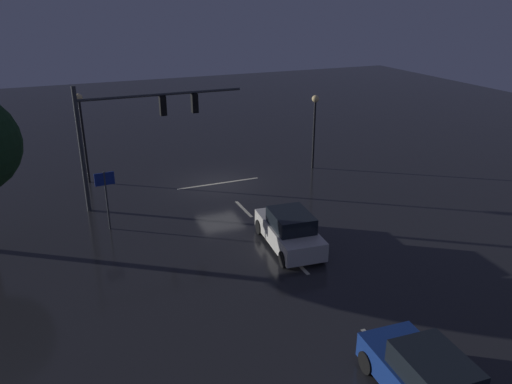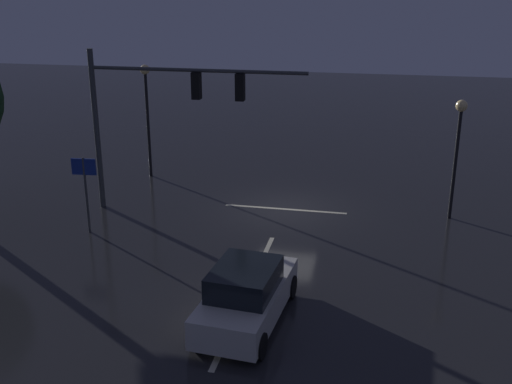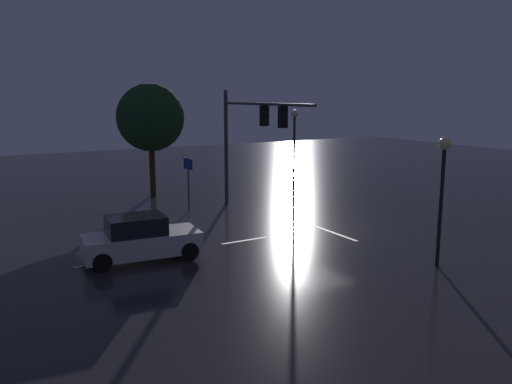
{
  "view_description": "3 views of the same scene",
  "coord_description": "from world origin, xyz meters",
  "px_view_note": "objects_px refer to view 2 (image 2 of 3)",
  "views": [
    {
      "loc": [
        8.65,
        26.36,
        10.45
      ],
      "look_at": [
        0.06,
        5.8,
        1.62
      ],
      "focal_mm": 35.27,
      "sensor_mm": 36.0,
      "label": 1
    },
    {
      "loc": [
        -3.53,
        22.83,
        8.79
      ],
      "look_at": [
        0.21,
        4.79,
        2.39
      ],
      "focal_mm": 42.56,
      "sensor_mm": 36.0,
      "label": 2
    },
    {
      "loc": [
        -19.01,
        14.43,
        6.15
      ],
      "look_at": [
        0.12,
        3.38,
        2.04
      ],
      "focal_mm": 36.8,
      "sensor_mm": 36.0,
      "label": 3
    }
  ],
  "objects_px": {
    "car_approaching": "(246,295)",
    "street_lamp_right_kerb": "(147,100)",
    "traffic_signal_assembly": "(161,102)",
    "route_sign": "(85,179)",
    "street_lamp_left_kerb": "(458,136)"
  },
  "relations": [
    {
      "from": "car_approaching",
      "to": "street_lamp_right_kerb",
      "type": "xyz_separation_m",
      "value": [
        7.34,
        -11.9,
        2.87
      ]
    },
    {
      "from": "traffic_signal_assembly",
      "to": "street_lamp_right_kerb",
      "type": "distance_m",
      "value": 4.99
    },
    {
      "from": "car_approaching",
      "to": "street_lamp_right_kerb",
      "type": "distance_m",
      "value": 14.27
    },
    {
      "from": "route_sign",
      "to": "traffic_signal_assembly",
      "type": "bearing_deg",
      "value": -128.12
    },
    {
      "from": "traffic_signal_assembly",
      "to": "street_lamp_right_kerb",
      "type": "height_order",
      "value": "traffic_signal_assembly"
    },
    {
      "from": "traffic_signal_assembly",
      "to": "street_lamp_left_kerb",
      "type": "relative_size",
      "value": 1.81
    },
    {
      "from": "street_lamp_left_kerb",
      "to": "street_lamp_right_kerb",
      "type": "xyz_separation_m",
      "value": [
        13.48,
        -2.81,
        0.35
      ]
    },
    {
      "from": "traffic_signal_assembly",
      "to": "street_lamp_right_kerb",
      "type": "relative_size",
      "value": 1.61
    },
    {
      "from": "street_lamp_left_kerb",
      "to": "traffic_signal_assembly",
      "type": "bearing_deg",
      "value": 7.82
    },
    {
      "from": "street_lamp_right_kerb",
      "to": "route_sign",
      "type": "distance_m",
      "value": 7.16
    },
    {
      "from": "street_lamp_left_kerb",
      "to": "street_lamp_right_kerb",
      "type": "height_order",
      "value": "street_lamp_right_kerb"
    },
    {
      "from": "traffic_signal_assembly",
      "to": "street_lamp_left_kerb",
      "type": "xyz_separation_m",
      "value": [
        -11.13,
        -1.53,
        -1.15
      ]
    },
    {
      "from": "car_approaching",
      "to": "route_sign",
      "type": "xyz_separation_m",
      "value": [
        7.06,
        -4.92,
        1.28
      ]
    },
    {
      "from": "car_approaching",
      "to": "route_sign",
      "type": "relative_size",
      "value": 1.56
    },
    {
      "from": "traffic_signal_assembly",
      "to": "route_sign",
      "type": "xyz_separation_m",
      "value": [
        2.07,
        2.64,
        -2.38
      ]
    }
  ]
}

